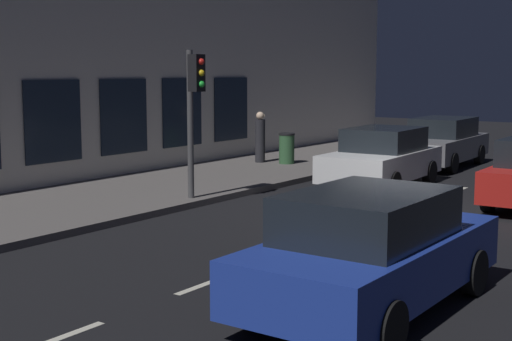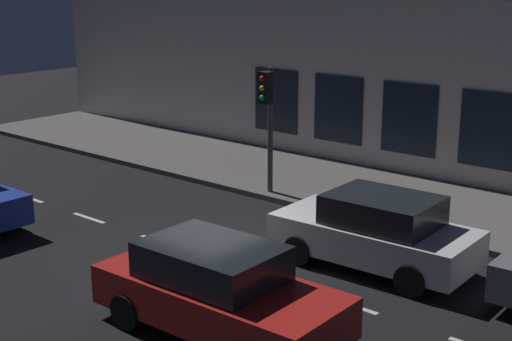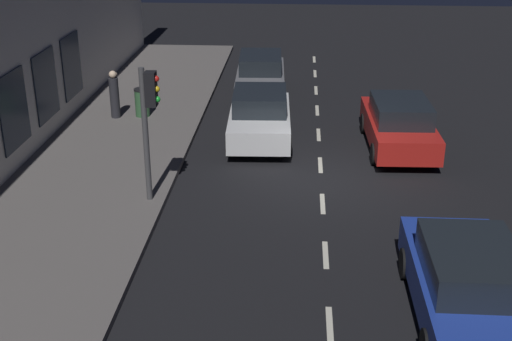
# 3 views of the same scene
# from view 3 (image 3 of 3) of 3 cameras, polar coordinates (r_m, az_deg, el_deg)

# --- Properties ---
(ground_plane) EXTENTS (60.00, 60.00, 0.00)m
(ground_plane) POSITION_cam_3_polar(r_m,az_deg,el_deg) (18.80, 5.51, -0.70)
(ground_plane) COLOR black
(sidewalk) EXTENTS (4.50, 32.00, 0.15)m
(sidewalk) POSITION_cam_3_polar(r_m,az_deg,el_deg) (19.57, -13.08, -0.00)
(sidewalk) COLOR #5B5654
(sidewalk) RESTS_ON ground
(lane_centre_line) EXTENTS (0.12, 27.20, 0.01)m
(lane_centre_line) POSITION_cam_3_polar(r_m,az_deg,el_deg) (19.72, 5.45, 0.47)
(lane_centre_line) COLOR beige
(lane_centre_line) RESTS_ON ground
(traffic_light) EXTENTS (0.49, 0.32, 3.41)m
(traffic_light) POSITION_cam_3_polar(r_m,az_deg,el_deg) (16.51, -9.03, 4.95)
(traffic_light) COLOR #424244
(traffic_light) RESTS_ON sidewalk
(parked_car_0) EXTENTS (2.10, 4.25, 1.58)m
(parked_car_0) POSITION_cam_3_polar(r_m,az_deg,el_deg) (21.33, 0.32, 4.58)
(parked_car_0) COLOR silver
(parked_car_0) RESTS_ON ground
(parked_car_1) EXTENTS (1.96, 4.42, 1.58)m
(parked_car_1) POSITION_cam_3_polar(r_m,az_deg,el_deg) (13.10, 17.38, -9.02)
(parked_car_1) COLOR #1E389E
(parked_car_1) RESTS_ON ground
(parked_car_2) EXTENTS (2.04, 4.50, 1.58)m
(parked_car_2) POSITION_cam_3_polar(r_m,az_deg,el_deg) (21.07, 11.96, 3.84)
(parked_car_2) COLOR red
(parked_car_2) RESTS_ON ground
(parked_car_3) EXTENTS (2.03, 4.59, 1.58)m
(parked_car_3) POSITION_cam_3_polar(r_m,az_deg,el_deg) (26.10, 0.39, 8.01)
(parked_car_3) COLOR slate
(parked_car_3) RESTS_ON ground
(pedestrian_0) EXTENTS (0.45, 0.45, 1.63)m
(pedestrian_0) POSITION_cam_3_polar(r_m,az_deg,el_deg) (23.57, -11.85, 6.21)
(pedestrian_0) COLOR #232328
(pedestrian_0) RESTS_ON sidewalk
(trash_bin) EXTENTS (0.51, 0.51, 0.97)m
(trash_bin) POSITION_cam_3_polar(r_m,az_deg,el_deg) (23.62, -9.58, 5.70)
(trash_bin) COLOR #2D5633
(trash_bin) RESTS_ON sidewalk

